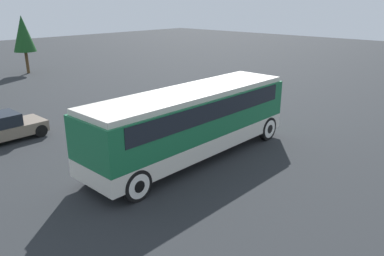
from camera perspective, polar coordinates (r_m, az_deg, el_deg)
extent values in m
plane|color=#26282B|center=(16.65, 0.00, -4.48)|extent=(120.00, 120.00, 0.00)
cube|color=silver|center=(16.34, 0.00, -1.77)|extent=(10.30, 2.60, 0.70)
cube|color=#19663D|center=(15.97, 0.00, 2.17)|extent=(10.30, 2.60, 1.64)
cube|color=black|center=(15.86, 0.00, 3.56)|extent=(9.06, 2.64, 0.74)
cube|color=beige|center=(15.73, 0.00, 5.42)|extent=(10.09, 2.39, 0.22)
cube|color=#19663D|center=(19.85, 9.93, 4.51)|extent=(0.36, 2.49, 1.88)
cylinder|color=black|center=(18.95, 11.42, -0.07)|extent=(1.15, 0.28, 1.15)
cylinder|color=silver|center=(18.95, 11.42, -0.07)|extent=(0.90, 0.30, 0.90)
cylinder|color=black|center=(18.95, 11.42, -0.07)|extent=(0.44, 0.32, 0.44)
cylinder|color=black|center=(20.22, 5.72, 1.42)|extent=(1.15, 0.28, 1.15)
cylinder|color=silver|center=(20.22, 5.72, 1.42)|extent=(0.90, 0.30, 0.90)
cylinder|color=black|center=(20.22, 5.72, 1.42)|extent=(0.44, 0.32, 0.44)
cylinder|color=black|center=(13.13, -8.41, -8.64)|extent=(1.15, 0.28, 1.15)
cylinder|color=silver|center=(13.13, -8.41, -8.64)|extent=(0.90, 0.30, 0.90)
cylinder|color=black|center=(13.13, -8.41, -8.64)|extent=(0.44, 0.32, 0.44)
cylinder|color=black|center=(14.90, -14.19, -5.58)|extent=(1.15, 0.28, 1.15)
cylinder|color=silver|center=(14.90, -14.19, -5.58)|extent=(0.90, 0.30, 0.90)
cylinder|color=black|center=(14.90, -14.19, -5.58)|extent=(0.44, 0.32, 0.44)
cylinder|color=black|center=(20.55, -22.06, -0.38)|extent=(0.64, 0.22, 0.64)
cylinder|color=black|center=(20.55, -22.06, -0.38)|extent=(0.24, 0.26, 0.24)
cylinder|color=black|center=(21.94, -23.86, 0.56)|extent=(0.64, 0.22, 0.64)
cylinder|color=black|center=(21.94, -23.86, 0.56)|extent=(0.24, 0.26, 0.24)
cube|color=#BCBCC1|center=(21.65, -7.09, 2.35)|extent=(4.78, 1.90, 0.55)
cube|color=black|center=(21.40, -7.54, 3.55)|extent=(2.49, 1.71, 0.47)
cylinder|color=black|center=(22.37, -1.81, 2.49)|extent=(0.61, 0.22, 0.61)
cylinder|color=black|center=(22.37, -1.81, 2.49)|extent=(0.23, 0.26, 0.23)
cylinder|color=black|center=(23.56, -4.78, 3.28)|extent=(0.61, 0.22, 0.61)
cylinder|color=black|center=(23.56, -4.78, 3.28)|extent=(0.23, 0.26, 0.23)
cylinder|color=black|center=(19.91, -9.77, 0.14)|extent=(0.61, 0.22, 0.61)
cylinder|color=black|center=(19.91, -9.77, 0.14)|extent=(0.23, 0.26, 0.23)
cylinder|color=black|center=(21.25, -12.60, 1.15)|extent=(0.61, 0.22, 0.61)
cylinder|color=black|center=(21.25, -12.60, 1.15)|extent=(0.23, 0.26, 0.23)
cylinder|color=brown|center=(39.47, -23.82, 9.13)|extent=(0.28, 0.28, 2.06)
cone|color=#19471E|center=(39.19, -24.34, 12.98)|extent=(2.03, 2.03, 3.30)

